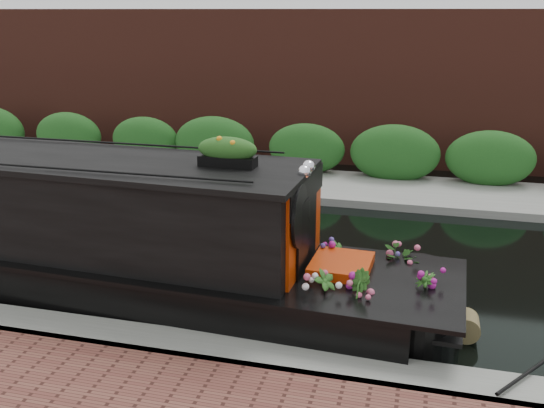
# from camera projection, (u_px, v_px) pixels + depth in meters

# --- Properties ---
(ground) EXTENTS (80.00, 80.00, 0.00)m
(ground) POSITION_uv_depth(u_px,v_px,m) (243.00, 255.00, 10.30)
(ground) COLOR black
(ground) RESTS_ON ground
(near_bank_coping) EXTENTS (40.00, 0.60, 0.50)m
(near_bank_coping) POSITION_uv_depth(u_px,v_px,m) (163.00, 357.00, 7.26)
(near_bank_coping) COLOR gray
(near_bank_coping) RESTS_ON ground
(far_bank_path) EXTENTS (40.00, 2.40, 0.34)m
(far_bank_path) POSITION_uv_depth(u_px,v_px,m) (296.00, 188.00, 14.17)
(far_bank_path) COLOR gray
(far_bank_path) RESTS_ON ground
(far_hedge) EXTENTS (40.00, 1.10, 2.80)m
(far_hedge) POSITION_uv_depth(u_px,v_px,m) (304.00, 178.00, 15.00)
(far_hedge) COLOR #1F541C
(far_hedge) RESTS_ON ground
(far_brick_wall) EXTENTS (40.00, 1.00, 8.00)m
(far_brick_wall) POSITION_uv_depth(u_px,v_px,m) (319.00, 159.00, 16.94)
(far_brick_wall) COLOR #56261D
(far_brick_wall) RESTS_ON ground
(narrowboat) EXTENTS (11.35, 2.49, 2.64)m
(narrowboat) POSITION_uv_depth(u_px,v_px,m) (45.00, 238.00, 8.87)
(narrowboat) COLOR black
(narrowboat) RESTS_ON ground
(rope_fender) EXTENTS (0.34, 0.36, 0.34)m
(rope_fender) POSITION_uv_depth(u_px,v_px,m) (466.00, 326.00, 7.64)
(rope_fender) COLOR brown
(rope_fender) RESTS_ON ground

